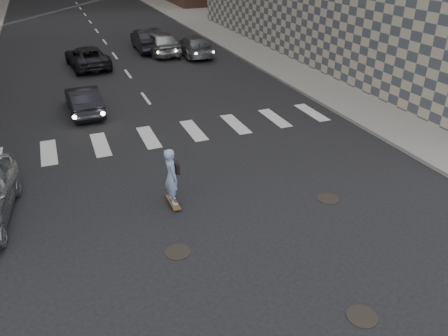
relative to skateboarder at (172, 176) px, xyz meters
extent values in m
plane|color=black|center=(1.46, -3.53, -1.02)|extent=(160.00, 160.00, 0.00)
cube|color=gray|center=(15.96, 16.47, -0.95)|extent=(13.00, 80.00, 0.15)
cube|color=black|center=(12.66, 10.47, 0.98)|extent=(0.30, 18.00, 4.00)
cylinder|color=black|center=(2.66, -6.03, -1.01)|extent=(0.70, 0.70, 0.02)
cylinder|color=black|center=(-0.54, -2.33, -1.01)|extent=(0.70, 0.70, 0.02)
cylinder|color=black|center=(4.76, -1.53, -1.01)|extent=(0.70, 0.70, 0.02)
cube|color=brown|center=(0.00, 0.00, -0.93)|extent=(0.25, 0.98, 0.02)
cylinder|color=green|center=(-0.09, -0.35, -0.99)|extent=(0.03, 0.07, 0.07)
cylinder|color=green|center=(0.09, -0.35, -0.99)|extent=(0.03, 0.07, 0.07)
cylinder|color=green|center=(-0.10, 0.35, -0.99)|extent=(0.03, 0.07, 0.07)
cylinder|color=green|center=(0.08, 0.35, -0.99)|extent=(0.03, 0.07, 0.07)
imported|color=#99B3DF|center=(0.00, 0.00, 0.00)|extent=(0.45, 0.68, 1.85)
cube|color=black|center=(0.19, 0.06, 0.23)|extent=(0.11, 0.31, 0.35)
imported|color=black|center=(-1.71, 9.47, -0.38)|extent=(1.57, 3.99, 1.29)
imported|color=slate|center=(6.78, 18.47, -0.33)|extent=(2.23, 4.89, 1.39)
imported|color=black|center=(-0.64, 17.93, -0.35)|extent=(2.69, 5.04, 1.35)
imported|color=#9FA2A6|center=(4.57, 19.78, -0.20)|extent=(2.44, 5.01, 1.65)
imported|color=black|center=(4.02, 21.23, -0.23)|extent=(1.76, 4.86, 1.59)
camera|label=1|loc=(-2.82, -11.45, 6.50)|focal=35.00mm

